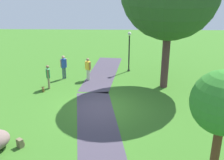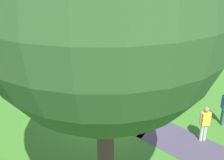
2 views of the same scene
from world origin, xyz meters
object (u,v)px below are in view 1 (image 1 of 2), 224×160
at_px(man_near_boulder, 88,68).
at_px(spare_backpack_on_lawn, 20,143).
at_px(passerby_on_path, 64,65).
at_px(handbag_on_grass, 43,89).
at_px(lamp_post, 129,47).
at_px(young_tree_near_path, 223,104).
at_px(woman_with_handbag, 48,75).

distance_m(man_near_boulder, spare_backpack_on_lawn, 8.59).
distance_m(passerby_on_path, handbag_on_grass, 2.70).
relative_size(lamp_post, man_near_boulder, 1.91).
xyz_separation_m(lamp_post, handbag_on_grass, (4.19, -5.65, -1.79)).
distance_m(young_tree_near_path, man_near_boulder, 11.96).
distance_m(lamp_post, handbag_on_grass, 7.26).
bearing_deg(lamp_post, young_tree_near_path, 11.57).
relative_size(woman_with_handbag, passerby_on_path, 0.94).
distance_m(lamp_post, spare_backpack_on_lawn, 11.64).
distance_m(man_near_boulder, handbag_on_grass, 3.53).
bearing_deg(lamp_post, man_near_boulder, -55.29).
relative_size(passerby_on_path, spare_backpack_on_lawn, 4.30).
xyz_separation_m(young_tree_near_path, passerby_on_path, (-10.63, -7.27, -2.19)).
distance_m(passerby_on_path, spare_backpack_on_lawn, 8.59).
bearing_deg(spare_backpack_on_lawn, young_tree_near_path, 74.67).
bearing_deg(woman_with_handbag, man_near_boulder, 124.32).
bearing_deg(woman_with_handbag, handbag_on_grass, -29.26).
height_order(man_near_boulder, spare_backpack_on_lawn, man_near_boulder).
bearing_deg(young_tree_near_path, passerby_on_path, -145.62).
bearing_deg(young_tree_near_path, handbag_on_grass, -135.15).
distance_m(man_near_boulder, passerby_on_path, 1.79).
relative_size(man_near_boulder, handbag_on_grass, 4.50).
xyz_separation_m(lamp_post, passerby_on_path, (1.80, -4.73, -0.93)).
bearing_deg(passerby_on_path, handbag_on_grass, -21.19).
relative_size(young_tree_near_path, woman_with_handbag, 2.67).
height_order(man_near_boulder, passerby_on_path, passerby_on_path).
bearing_deg(handbag_on_grass, passerby_on_path, 158.81).
relative_size(man_near_boulder, spare_backpack_on_lawn, 4.03).
height_order(woman_with_handbag, man_near_boulder, man_near_boulder).
height_order(handbag_on_grass, spare_backpack_on_lawn, spare_backpack_on_lawn).
xyz_separation_m(young_tree_near_path, man_near_boulder, (-10.38, -5.50, -2.26)).
bearing_deg(lamp_post, spare_backpack_on_lawn, -25.94).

